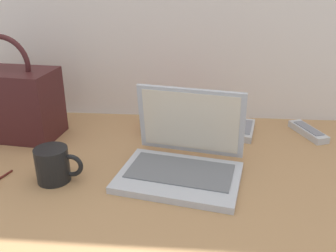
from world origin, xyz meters
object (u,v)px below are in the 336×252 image
coffee_mug (54,164)px  book_stack (173,124)px  remote_control_near (246,130)px  remote_control_far (308,131)px  laptop (183,157)px  handbag (10,102)px

coffee_mug → book_stack: coffee_mug is taller
remote_control_near → coffee_mug: bearing=-147.2°
remote_control_far → book_stack: 0.45m
laptop → handbag: size_ratio=1.06×
laptop → coffee_mug: bearing=-168.2°
remote_control_far → handbag: bearing=-175.4°
laptop → coffee_mug: (-0.33, -0.07, 0.00)m
handbag → book_stack: handbag is taller
remote_control_near → book_stack: bearing=177.2°
remote_control_far → handbag: size_ratio=0.50×
laptop → remote_control_far: size_ratio=2.10×
handbag → book_stack: bearing=9.3°
coffee_mug → handbag: 0.36m
coffee_mug → remote_control_near: bearing=32.8°
laptop → handbag: bearing=160.5°
laptop → remote_control_near: bearing=53.7°
book_stack → coffee_mug: bearing=-128.7°
laptop → coffee_mug: size_ratio=2.84×
remote_control_far → book_stack: (-0.45, 0.01, 0.01)m
remote_control_far → laptop: bearing=-145.4°
remote_control_far → coffee_mug: bearing=-154.6°
remote_control_near → remote_control_far: 0.20m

